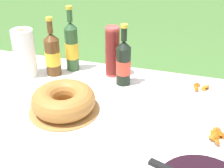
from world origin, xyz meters
name	(u,v)px	position (x,y,z in m)	size (l,w,h in m)	color
garden_table	(78,133)	(0.00, 0.00, 0.66)	(1.59, 1.09, 0.72)	brown
tablecloth	(78,123)	(0.00, 0.00, 0.71)	(1.60, 1.10, 0.10)	white
bundt_cake	(64,101)	(-0.08, 0.05, 0.77)	(0.31, 0.31, 0.10)	#B78447
cup_stack	(112,52)	(0.02, 0.44, 0.86)	(0.07, 0.07, 0.27)	#E04C47
cider_bottle_green	(72,46)	(-0.20, 0.44, 0.86)	(0.07, 0.07, 0.35)	#2D562D
cider_bottle_amber	(53,54)	(-0.28, 0.36, 0.84)	(0.08, 0.08, 0.31)	brown
juice_bottle_red	(123,62)	(0.10, 0.36, 0.84)	(0.07, 0.07, 0.31)	black
snack_plate_near	(217,135)	(0.56, 0.05, 0.73)	(0.21, 0.21, 0.06)	white
snack_plate_left	(204,89)	(0.50, 0.40, 0.73)	(0.19, 0.19, 0.05)	white
paper_towel_roll	(25,53)	(-0.41, 0.30, 0.85)	(0.11, 0.11, 0.25)	white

